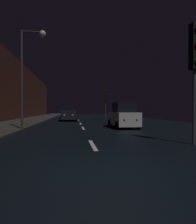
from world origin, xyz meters
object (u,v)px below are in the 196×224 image
traffic_light_near_right (195,56)px  traffic_light_far_right (106,97)px  car_approaching_headlights (69,113)px  car_parked_right_near (123,116)px  streetlamp_overhead (29,64)px

traffic_light_near_right → traffic_light_far_right: (-0.10, 19.69, -0.34)m
car_approaching_headlights → car_parked_right_near: (4.53, -10.09, -0.10)m
car_approaching_headlights → car_parked_right_near: 11.06m
streetlamp_overhead → car_parked_right_near: streetlamp_overhead is taller
traffic_light_near_right → traffic_light_far_right: 19.70m
car_approaching_headlights → car_parked_right_near: car_approaching_headlights is taller
traffic_light_near_right → streetlamp_overhead: size_ratio=0.72×
traffic_light_near_right → traffic_light_far_right: traffic_light_near_right is taller
traffic_light_far_right → car_parked_right_near: bearing=4.4°
traffic_light_near_right → streetlamp_overhead: bearing=-127.8°
traffic_light_far_right → car_approaching_headlights: bearing=-59.8°
traffic_light_far_right → streetlamp_overhead: bearing=-22.0°
streetlamp_overhead → traffic_light_near_right: bearing=-38.2°
streetlamp_overhead → car_approaching_headlights: streetlamp_overhead is taller
traffic_light_near_right → car_approaching_headlights: traffic_light_near_right is taller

